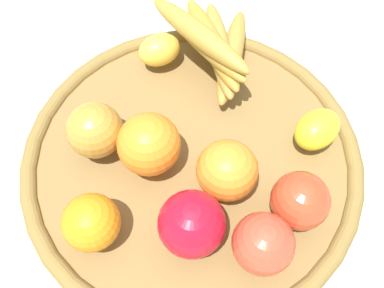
{
  "coord_description": "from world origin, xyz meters",
  "views": [
    {
      "loc": [
        -0.25,
        -0.13,
        0.53
      ],
      "look_at": [
        0.0,
        0.0,
        0.05
      ],
      "focal_mm": 39.65,
      "sensor_mm": 36.0,
      "label": 1
    }
  ],
  "objects_px": {
    "banana_bunch": "(213,45)",
    "apple_1": "(95,130)",
    "orange_1": "(227,170)",
    "apple_0": "(300,201)",
    "apple_2": "(263,243)",
    "lemon_1": "(159,50)",
    "orange_2": "(91,222)",
    "orange_0": "(149,144)",
    "lemon_0": "(317,129)",
    "apple_3": "(192,224)"
  },
  "relations": [
    {
      "from": "banana_bunch",
      "to": "apple_1",
      "type": "relative_size",
      "value": 2.56
    },
    {
      "from": "orange_1",
      "to": "apple_0",
      "type": "bearing_deg",
      "value": -86.57
    },
    {
      "from": "apple_1",
      "to": "banana_bunch",
      "type": "bearing_deg",
      "value": -20.14
    },
    {
      "from": "banana_bunch",
      "to": "apple_2",
      "type": "xyz_separation_m",
      "value": [
        -0.23,
        -0.18,
        -0.01
      ]
    },
    {
      "from": "banana_bunch",
      "to": "orange_1",
      "type": "relative_size",
      "value": 2.47
    },
    {
      "from": "lemon_1",
      "to": "orange_2",
      "type": "bearing_deg",
      "value": -166.01
    },
    {
      "from": "orange_0",
      "to": "apple_0",
      "type": "distance_m",
      "value": 0.2
    },
    {
      "from": "orange_2",
      "to": "apple_0",
      "type": "distance_m",
      "value": 0.25
    },
    {
      "from": "orange_0",
      "to": "lemon_0",
      "type": "height_order",
      "value": "orange_0"
    },
    {
      "from": "orange_0",
      "to": "lemon_0",
      "type": "bearing_deg",
      "value": -54.01
    },
    {
      "from": "orange_2",
      "to": "apple_1",
      "type": "height_order",
      "value": "apple_1"
    },
    {
      "from": "lemon_0",
      "to": "apple_2",
      "type": "xyz_separation_m",
      "value": [
        -0.18,
        0.0,
        0.01
      ]
    },
    {
      "from": "lemon_0",
      "to": "apple_0",
      "type": "relative_size",
      "value": 0.96
    },
    {
      "from": "apple_3",
      "to": "orange_1",
      "type": "bearing_deg",
      "value": -4.43
    },
    {
      "from": "banana_bunch",
      "to": "orange_2",
      "type": "relative_size",
      "value": 2.77
    },
    {
      "from": "orange_0",
      "to": "orange_1",
      "type": "bearing_deg",
      "value": -82.32
    },
    {
      "from": "orange_1",
      "to": "apple_2",
      "type": "distance_m",
      "value": 0.1
    },
    {
      "from": "apple_1",
      "to": "orange_0",
      "type": "bearing_deg",
      "value": -80.17
    },
    {
      "from": "banana_bunch",
      "to": "apple_0",
      "type": "xyz_separation_m",
      "value": [
        -0.17,
        -0.2,
        -0.01
      ]
    },
    {
      "from": "apple_3",
      "to": "lemon_0",
      "type": "bearing_deg",
      "value": -23.04
    },
    {
      "from": "banana_bunch",
      "to": "apple_1",
      "type": "bearing_deg",
      "value": 159.86
    },
    {
      "from": "orange_0",
      "to": "lemon_0",
      "type": "xyz_separation_m",
      "value": [
        0.13,
        -0.18,
        -0.02
      ]
    },
    {
      "from": "banana_bunch",
      "to": "orange_1",
      "type": "distance_m",
      "value": 0.2
    },
    {
      "from": "orange_0",
      "to": "apple_2",
      "type": "relative_size",
      "value": 1.14
    },
    {
      "from": "orange_2",
      "to": "apple_0",
      "type": "relative_size",
      "value": 0.97
    },
    {
      "from": "apple_0",
      "to": "apple_3",
      "type": "height_order",
      "value": "apple_3"
    },
    {
      "from": "banana_bunch",
      "to": "lemon_1",
      "type": "bearing_deg",
      "value": 111.32
    },
    {
      "from": "banana_bunch",
      "to": "orange_2",
      "type": "distance_m",
      "value": 0.3
    },
    {
      "from": "orange_0",
      "to": "apple_3",
      "type": "distance_m",
      "value": 0.12
    },
    {
      "from": "orange_2",
      "to": "apple_1",
      "type": "xyz_separation_m",
      "value": [
        0.1,
        0.07,
        0.0
      ]
    },
    {
      "from": "banana_bunch",
      "to": "lemon_1",
      "type": "relative_size",
      "value": 2.96
    },
    {
      "from": "lemon_0",
      "to": "apple_2",
      "type": "distance_m",
      "value": 0.18
    },
    {
      "from": "orange_0",
      "to": "apple_3",
      "type": "bearing_deg",
      "value": -124.77
    },
    {
      "from": "orange_2",
      "to": "apple_0",
      "type": "xyz_separation_m",
      "value": [
        0.14,
        -0.2,
        0.0
      ]
    },
    {
      "from": "banana_bunch",
      "to": "orange_1",
      "type": "xyz_separation_m",
      "value": [
        -0.17,
        -0.1,
        -0.01
      ]
    },
    {
      "from": "apple_2",
      "to": "apple_0",
      "type": "height_order",
      "value": "same"
    },
    {
      "from": "lemon_1",
      "to": "lemon_0",
      "type": "bearing_deg",
      "value": -95.57
    },
    {
      "from": "apple_1",
      "to": "apple_3",
      "type": "height_order",
      "value": "apple_3"
    },
    {
      "from": "orange_0",
      "to": "apple_1",
      "type": "xyz_separation_m",
      "value": [
        -0.01,
        0.07,
        -0.0
      ]
    },
    {
      "from": "orange_0",
      "to": "apple_3",
      "type": "height_order",
      "value": "orange_0"
    },
    {
      "from": "banana_bunch",
      "to": "apple_0",
      "type": "distance_m",
      "value": 0.26
    },
    {
      "from": "orange_1",
      "to": "apple_2",
      "type": "height_order",
      "value": "orange_1"
    },
    {
      "from": "apple_1",
      "to": "apple_0",
      "type": "relative_size",
      "value": 1.05
    },
    {
      "from": "lemon_0",
      "to": "apple_1",
      "type": "distance_m",
      "value": 0.29
    },
    {
      "from": "lemon_1",
      "to": "apple_2",
      "type": "relative_size",
      "value": 0.9
    },
    {
      "from": "orange_2",
      "to": "orange_0",
      "type": "bearing_deg",
      "value": -3.88
    },
    {
      "from": "apple_2",
      "to": "apple_3",
      "type": "xyz_separation_m",
      "value": [
        -0.02,
        0.08,
        0.0
      ]
    },
    {
      "from": "lemon_1",
      "to": "apple_2",
      "type": "height_order",
      "value": "apple_2"
    },
    {
      "from": "lemon_1",
      "to": "apple_2",
      "type": "bearing_deg",
      "value": -128.94
    },
    {
      "from": "lemon_0",
      "to": "apple_0",
      "type": "distance_m",
      "value": 0.11
    }
  ]
}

